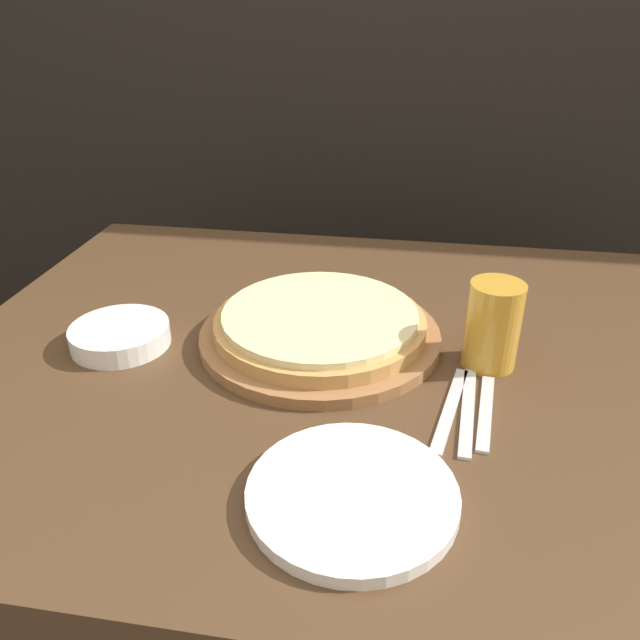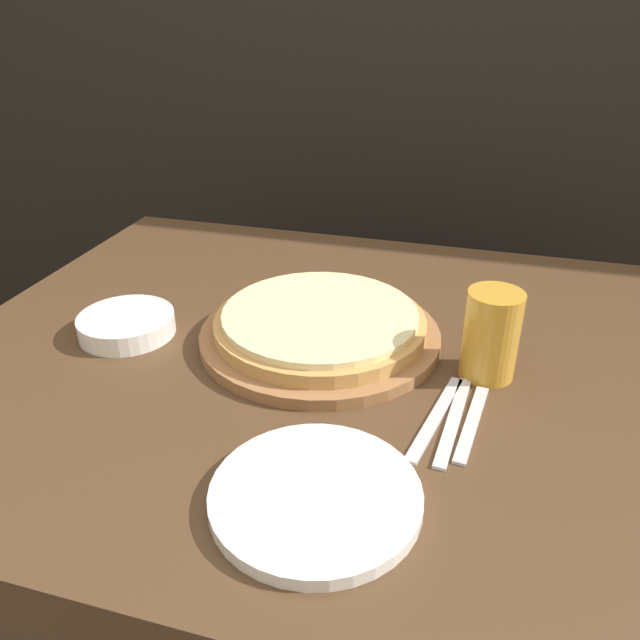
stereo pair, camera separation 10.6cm
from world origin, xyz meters
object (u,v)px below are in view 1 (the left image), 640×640
(beer_glass, at_px, (493,321))
(dinner_knife, at_px, (468,410))
(side_bowl, at_px, (120,335))
(spoon, at_px, (485,412))
(pizza_on_board, at_px, (320,327))
(fork, at_px, (450,409))
(dinner_plate, at_px, (352,495))

(beer_glass, relative_size, dinner_knife, 0.66)
(side_bowl, height_order, spoon, side_bowl)
(beer_glass, distance_m, dinner_knife, 0.16)
(beer_glass, relative_size, spoon, 0.78)
(pizza_on_board, bearing_deg, fork, -37.57)
(beer_glass, relative_size, fork, 0.66)
(side_bowl, relative_size, dinner_knife, 0.77)
(dinner_plate, relative_size, side_bowl, 1.53)
(dinner_plate, bearing_deg, fork, 59.47)
(pizza_on_board, height_order, dinner_knife, pizza_on_board)
(beer_glass, bearing_deg, fork, -113.79)
(dinner_plate, distance_m, fork, 0.23)
(beer_glass, xyz_separation_m, fork, (-0.06, -0.14, -0.07))
(side_bowl, xyz_separation_m, spoon, (0.60, -0.10, -0.02))
(dinner_plate, bearing_deg, spoon, 50.04)
(pizza_on_board, height_order, spoon, pizza_on_board)
(pizza_on_board, distance_m, dinner_knife, 0.30)
(fork, height_order, spoon, same)
(pizza_on_board, relative_size, dinner_plate, 1.62)
(fork, height_order, dinner_knife, same)
(dinner_knife, bearing_deg, side_bowl, 170.25)
(side_bowl, distance_m, fork, 0.56)
(beer_glass, bearing_deg, pizza_on_board, 174.52)
(fork, bearing_deg, spoon, 0.00)
(side_bowl, distance_m, spoon, 0.61)
(pizza_on_board, distance_m, dinner_plate, 0.38)
(side_bowl, xyz_separation_m, dinner_knife, (0.58, -0.10, -0.02))
(fork, bearing_deg, side_bowl, 169.81)
(dinner_knife, relative_size, spoon, 1.18)
(pizza_on_board, distance_m, spoon, 0.32)
(pizza_on_board, bearing_deg, dinner_plate, -74.94)
(dinner_plate, bearing_deg, beer_glass, 62.15)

